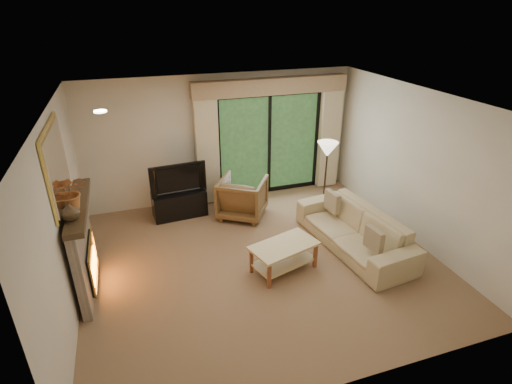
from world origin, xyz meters
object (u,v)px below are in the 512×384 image
object	(u,v)px
media_console	(179,204)
sofa	(354,230)
coffee_table	(284,257)
armchair	(242,197)

from	to	relation	value
media_console	sofa	distance (m)	3.35
coffee_table	armchair	bearing A→B (deg)	76.69
sofa	coffee_table	world-z (taller)	sofa
media_console	coffee_table	size ratio (longest dim) A/B	0.99
sofa	armchair	bearing A→B (deg)	-145.16
armchair	coffee_table	size ratio (longest dim) A/B	0.85
media_console	coffee_table	world-z (taller)	media_console
coffee_table	sofa	bearing A→B (deg)	-6.95
armchair	coffee_table	distance (m)	1.91
armchair	sofa	world-z (taller)	armchair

